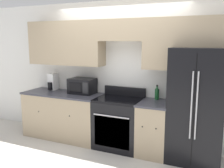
{
  "coord_description": "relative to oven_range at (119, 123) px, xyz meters",
  "views": [
    {
      "loc": [
        1.77,
        -3.6,
        1.9
      ],
      "look_at": [
        0.0,
        0.31,
        1.14
      ],
      "focal_mm": 40.0,
      "sensor_mm": 36.0,
      "label": 1
    }
  ],
  "objects": [
    {
      "name": "oven_range",
      "position": [
        0.0,
        0.0,
        0.0
      ],
      "size": [
        0.8,
        0.65,
        1.05
      ],
      "color": "black",
      "rests_on": "ground_plane"
    },
    {
      "name": "refrigerator",
      "position": [
        1.29,
        0.03,
        0.44
      ],
      "size": [
        0.81,
        0.72,
        1.79
      ],
      "color": "black",
      "rests_on": "ground_plane"
    },
    {
      "name": "bottle",
      "position": [
        0.62,
        0.22,
        0.54
      ],
      "size": [
        0.07,
        0.07,
        0.25
      ],
      "color": "#195928",
      "rests_on": "lower_cabinets_right"
    },
    {
      "name": "microwave",
      "position": [
        -0.8,
        0.12,
        0.58
      ],
      "size": [
        0.48,
        0.35,
        0.29
      ],
      "color": "black",
      "rests_on": "lower_cabinets_left"
    },
    {
      "name": "wall_back",
      "position": [
        -0.14,
        0.27,
        1.08
      ],
      "size": [
        8.0,
        0.39,
        2.6
      ],
      "color": "white",
      "rests_on": "ground_plane"
    },
    {
      "name": "lower_cabinets_right",
      "position": [
        0.64,
        -0.0,
        -0.0
      ],
      "size": [
        0.51,
        0.64,
        0.89
      ],
      "color": "tan",
      "rests_on": "ground_plane"
    },
    {
      "name": "lower_cabinets_left",
      "position": [
        -1.18,
        -0.0,
        -0.0
      ],
      "size": [
        1.58,
        0.64,
        0.89
      ],
      "color": "tan",
      "rests_on": "ground_plane"
    },
    {
      "name": "ground_plane",
      "position": [
        -0.13,
        -0.31,
        -0.45
      ],
      "size": [
        12.0,
        12.0,
        0.0
      ],
      "primitive_type": "plane",
      "color": "beige"
    },
    {
      "name": "paper_towel_holder",
      "position": [
        -1.53,
        0.15,
        0.6
      ],
      "size": [
        0.14,
        0.24,
        0.34
      ],
      "color": "white",
      "rests_on": "lower_cabinets_left"
    }
  ]
}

